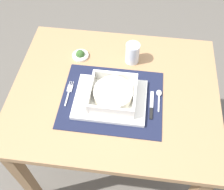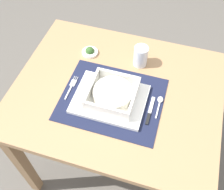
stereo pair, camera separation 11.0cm
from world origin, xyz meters
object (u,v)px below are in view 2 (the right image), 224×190
(condiment_saucer, at_px, (90,52))
(porridge_bowl, at_px, (112,94))
(fork, at_px, (72,86))
(dining_table, at_px, (116,104))
(spoon, at_px, (160,101))
(drinking_glass, at_px, (140,57))
(butter_knife, at_px, (150,112))

(condiment_saucer, bearing_deg, porridge_bowl, -51.85)
(porridge_bowl, distance_m, fork, 0.19)
(dining_table, xyz_separation_m, fork, (-0.19, -0.04, 0.11))
(porridge_bowl, relative_size, spoon, 1.67)
(drinking_glass, bearing_deg, dining_table, -108.03)
(butter_knife, relative_size, drinking_glass, 1.40)
(spoon, height_order, drinking_glass, drinking_glass)
(spoon, bearing_deg, condiment_saucer, 152.47)
(condiment_saucer, bearing_deg, butter_knife, -35.71)
(spoon, xyz_separation_m, drinking_glass, (-0.13, 0.19, 0.04))
(porridge_bowl, height_order, butter_knife, porridge_bowl)
(fork, xyz_separation_m, condiment_saucer, (0.01, 0.21, 0.01))
(spoon, relative_size, butter_knife, 0.82)
(fork, height_order, spoon, spoon)
(dining_table, relative_size, condiment_saucer, 11.71)
(drinking_glass, xyz_separation_m, condiment_saucer, (-0.24, -0.00, -0.03))
(porridge_bowl, xyz_separation_m, condiment_saucer, (-0.18, 0.23, -0.03))
(dining_table, bearing_deg, fork, -168.74)
(dining_table, distance_m, condiment_saucer, 0.28)
(porridge_bowl, distance_m, condiment_saucer, 0.30)
(porridge_bowl, relative_size, drinking_glass, 1.91)
(spoon, xyz_separation_m, condiment_saucer, (-0.37, 0.18, 0.00))
(drinking_glass, bearing_deg, spoon, -55.29)
(butter_knife, bearing_deg, spoon, 66.48)
(fork, height_order, butter_knife, butter_knife)
(spoon, relative_size, condiment_saucer, 1.48)
(spoon, bearing_deg, drinking_glass, 123.47)
(dining_table, height_order, butter_knife, butter_knife)
(dining_table, relative_size, drinking_glass, 9.04)
(condiment_saucer, bearing_deg, spoon, -26.29)
(fork, distance_m, spoon, 0.38)
(porridge_bowl, bearing_deg, drinking_glass, 75.91)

